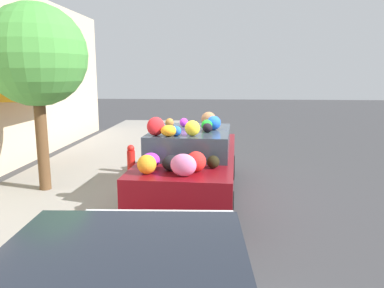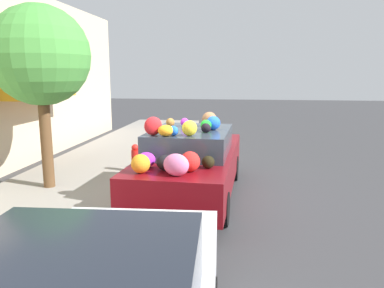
# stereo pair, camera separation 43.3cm
# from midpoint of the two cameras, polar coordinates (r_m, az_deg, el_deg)

# --- Properties ---
(ground_plane) EXTENTS (60.00, 60.00, 0.00)m
(ground_plane) POSITION_cam_midpoint_polar(r_m,az_deg,el_deg) (7.94, 0.86, -7.99)
(ground_plane) COLOR #38383A
(sidewalk_curb) EXTENTS (24.00, 3.20, 0.10)m
(sidewalk_curb) POSITION_cam_midpoint_polar(r_m,az_deg,el_deg) (8.65, -17.34, -6.56)
(sidewalk_curb) COLOR gray
(sidewalk_curb) RESTS_ON ground
(street_tree) EXTENTS (2.06, 2.06, 3.84)m
(street_tree) POSITION_cam_midpoint_polar(r_m,az_deg,el_deg) (8.42, -20.76, 12.35)
(street_tree) COLOR brown
(street_tree) RESTS_ON sidewalk_curb
(fire_hydrant) EXTENTS (0.20, 0.20, 0.70)m
(fire_hydrant) POSITION_cam_midpoint_polar(r_m,az_deg,el_deg) (9.50, -7.34, -2.14)
(fire_hydrant) COLOR red
(fire_hydrant) RESTS_ON sidewalk_curb
(art_car) EXTENTS (4.61, 1.92, 1.78)m
(art_car) POSITION_cam_midpoint_polar(r_m,az_deg,el_deg) (7.67, 1.53, -2.65)
(art_car) COLOR maroon
(art_car) RESTS_ON ground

